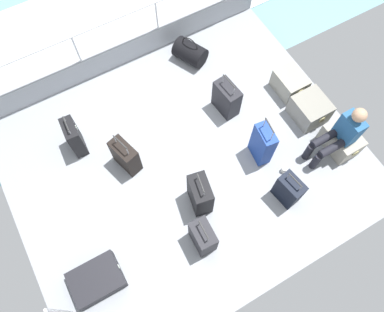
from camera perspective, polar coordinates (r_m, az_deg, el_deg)
name	(u,v)px	position (r m, az deg, el deg)	size (l,w,h in m)	color
ground_plane	(185,161)	(5.78, -1.02, -0.83)	(4.40, 5.20, 0.06)	gray
gunwale_port	(123,53)	(6.66, -10.53, 15.18)	(0.06, 5.20, 0.45)	gray
railing_port	(117,30)	(6.24, -11.42, 18.39)	(0.04, 4.20, 1.02)	silver
sea_wake	(97,22)	(8.03, -14.36, 19.25)	(12.00, 12.00, 0.01)	#6B99A8
cargo_crate_0	(290,83)	(6.44, 14.70, 10.75)	(0.55, 0.41, 0.36)	gray
cargo_crate_1	(310,109)	(6.24, 17.58, 6.85)	(0.57, 0.49, 0.39)	gray
cargo_crate_2	(341,140)	(6.13, 21.82, 2.28)	(0.61, 0.40, 0.37)	#9E9989
passenger_seated	(341,134)	(5.73, 21.76, 3.16)	(0.34, 0.66, 1.07)	#26598C
suitcase_0	(262,144)	(5.56, 10.71, 1.81)	(0.40, 0.24, 0.94)	navy
suitcase_1	(226,99)	(5.96, 5.29, 8.74)	(0.47, 0.29, 0.76)	black
suitcase_2	(97,280)	(5.34, -14.39, -17.87)	(0.51, 0.67, 0.23)	black
suitcase_3	(289,190)	(5.46, 14.54, -5.05)	(0.40, 0.29, 0.67)	black
suitcase_4	(74,137)	(5.84, -17.54, 2.77)	(0.39, 0.21, 0.74)	black
suitcase_5	(126,156)	(5.56, -10.12, -0.02)	(0.48, 0.33, 0.76)	black
suitcase_6	(203,237)	(5.11, 1.67, -12.25)	(0.40, 0.27, 0.69)	black
suitcase_7	(200,194)	(5.22, 1.24, -5.88)	(0.46, 0.33, 0.79)	black
duffel_bag	(190,52)	(6.62, -0.30, 15.57)	(0.64, 0.55, 0.52)	black
paper_cup	(284,170)	(5.81, 13.88, -2.03)	(0.08, 0.08, 0.10)	white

